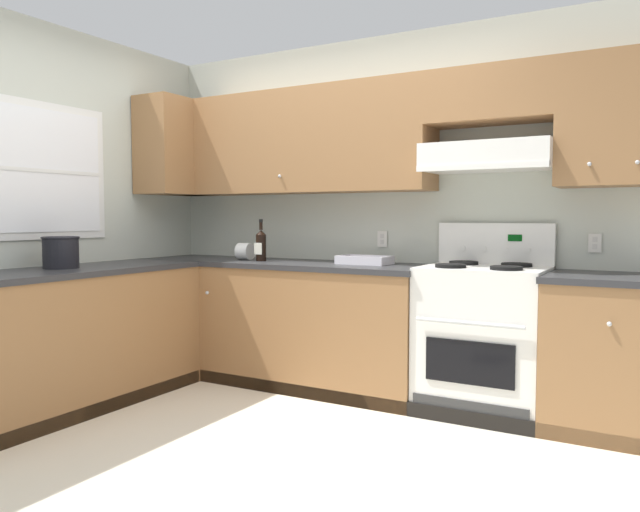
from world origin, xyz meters
The scene contains 10 objects.
ground_plane centered at (0.00, 0.00, 0.00)m, with size 7.04×7.04×0.00m, color beige.
wall_back centered at (0.40, 1.53, 1.48)m, with size 4.68×0.57×2.55m.
wall_left centered at (-1.59, 0.23, 1.34)m, with size 0.47×4.00×2.55m.
counter_back_run centered at (0.03, 1.24, 0.45)m, with size 3.60×0.65×0.91m.
counter_left_run centered at (-1.24, 0.00, 0.45)m, with size 0.63×1.91×0.91m.
stove centered at (1.11, 1.25, 0.48)m, with size 0.76×0.62×1.20m.
wine_bottle centered at (-0.55, 1.20, 1.03)m, with size 0.08×0.08×0.31m.
bowl centered at (0.25, 1.31, 0.93)m, with size 0.36×0.23×0.06m.
bucket centered at (-1.30, 0.02, 1.02)m, with size 0.24×0.24×0.21m.
paper_towel_roll centered at (-0.74, 1.25, 0.98)m, with size 0.11×0.13×0.13m.
Camera 1 is at (2.12, -2.61, 1.24)m, focal length 34.67 mm.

